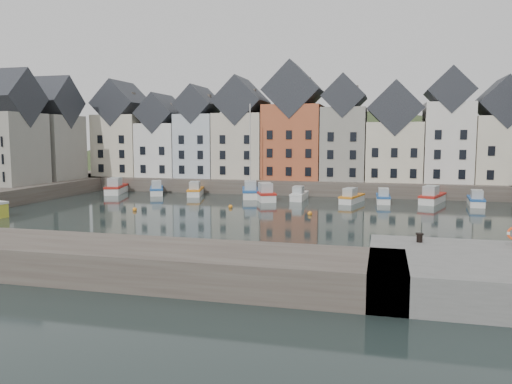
% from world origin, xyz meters
% --- Properties ---
extents(ground, '(260.00, 260.00, 0.00)m').
position_xyz_m(ground, '(0.00, 0.00, 0.00)').
color(ground, black).
rests_on(ground, ground).
extents(far_quay, '(90.00, 16.00, 2.00)m').
position_xyz_m(far_quay, '(0.00, 30.00, 1.00)').
color(far_quay, '#463C35').
rests_on(far_quay, ground).
extents(near_wall, '(50.00, 6.00, 2.00)m').
position_xyz_m(near_wall, '(-10.00, -22.00, 1.00)').
color(near_wall, '#463C35').
rests_on(near_wall, ground).
extents(hillside, '(153.60, 70.40, 64.00)m').
position_xyz_m(hillside, '(0.02, 56.00, -17.96)').
color(hillside, '#29361B').
rests_on(hillside, ground).
extents(far_terrace, '(72.37, 8.16, 17.78)m').
position_xyz_m(far_terrace, '(3.21, 28.00, 8.88)').
color(far_terrace, beige).
rests_on(far_terrace, far_quay).
extents(left_terrace, '(7.65, 17.00, 15.69)m').
position_xyz_m(left_terrace, '(-36.00, 13.50, 8.88)').
color(left_terrace, gray).
rests_on(left_terrace, left_quay).
extents(mooring_buoys, '(20.50, 5.50, 0.50)m').
position_xyz_m(mooring_buoys, '(-4.00, 5.33, 0.15)').
color(mooring_buoys, orange).
rests_on(mooring_buoys, ground).
extents(boat_a, '(4.00, 7.28, 2.67)m').
position_xyz_m(boat_a, '(-25.31, 18.61, 0.79)').
color(boat_a, silver).
rests_on(boat_a, ground).
extents(boat_b, '(4.18, 6.18, 2.29)m').
position_xyz_m(boat_b, '(-18.82, 18.87, 0.68)').
color(boat_b, silver).
rests_on(boat_b, ground).
extents(boat_c, '(3.27, 6.25, 2.30)m').
position_xyz_m(boat_c, '(-12.77, 19.10, 0.68)').
color(boat_c, silver).
rests_on(boat_c, ground).
extents(boat_d, '(3.99, 7.29, 13.32)m').
position_xyz_m(boat_d, '(-4.43, 18.76, 0.86)').
color(boat_d, silver).
rests_on(boat_d, ground).
extents(boat_e, '(4.68, 7.14, 2.63)m').
position_xyz_m(boat_e, '(-1.82, 16.41, 0.78)').
color(boat_e, silver).
rests_on(boat_e, ground).
extents(boat_f, '(1.80, 5.52, 2.11)m').
position_xyz_m(boat_f, '(2.69, 17.79, 0.63)').
color(boat_f, silver).
rests_on(boat_f, ground).
extents(boat_g, '(3.15, 5.91, 2.17)m').
position_xyz_m(boat_g, '(9.77, 16.49, 0.65)').
color(boat_g, silver).
rests_on(boat_g, ground).
extents(boat_h, '(1.91, 5.57, 2.12)m').
position_xyz_m(boat_h, '(13.73, 17.69, 0.63)').
color(boat_h, silver).
rests_on(boat_h, ground).
extents(boat_i, '(4.03, 6.88, 2.52)m').
position_xyz_m(boat_i, '(19.83, 18.64, 0.75)').
color(boat_i, silver).
rests_on(boat_i, ground).
extents(boat_j, '(2.22, 5.81, 2.18)m').
position_xyz_m(boat_j, '(24.91, 17.56, 0.65)').
color(boat_j, silver).
rests_on(boat_j, ground).
extents(mooring_bollard, '(0.48, 0.48, 0.56)m').
position_xyz_m(mooring_bollard, '(15.92, -16.78, 2.31)').
color(mooring_bollard, black).
rests_on(mooring_bollard, near_quay).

